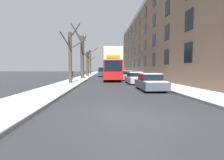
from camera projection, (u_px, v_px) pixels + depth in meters
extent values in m
plane|color=#303335|center=(137.00, 116.00, 6.19)|extent=(320.00, 320.00, 0.00)
cube|color=slate|center=(91.00, 74.00, 58.74)|extent=(2.76, 130.00, 0.13)
cube|color=white|center=(91.00, 74.00, 58.74)|extent=(2.73, 130.00, 0.03)
cube|color=slate|center=(121.00, 74.00, 59.29)|extent=(2.76, 130.00, 0.13)
cube|color=white|center=(121.00, 74.00, 59.28)|extent=(2.73, 130.00, 0.03)
cube|color=#7A604C|center=(161.00, 43.00, 36.24)|extent=(9.00, 53.40, 14.17)
cube|color=black|center=(188.00, 53.00, 15.41)|extent=(0.08, 1.40, 1.80)
cube|color=black|center=(167.00, 57.00, 20.61)|extent=(0.08, 1.40, 1.80)
cube|color=black|center=(154.00, 60.00, 25.82)|extent=(0.08, 1.40, 1.80)
cube|color=black|center=(145.00, 61.00, 31.02)|extent=(0.08, 1.40, 1.80)
cube|color=black|center=(139.00, 62.00, 36.23)|extent=(0.08, 1.40, 1.80)
cube|color=black|center=(134.00, 63.00, 41.43)|extent=(0.08, 1.40, 1.80)
cube|color=black|center=(131.00, 64.00, 46.64)|extent=(0.08, 1.40, 1.80)
cube|color=black|center=(128.00, 65.00, 51.84)|extent=(0.08, 1.40, 1.80)
cube|color=black|center=(126.00, 65.00, 57.05)|extent=(0.08, 1.40, 1.80)
cube|color=black|center=(189.00, 20.00, 15.24)|extent=(0.08, 1.40, 1.80)
cube|color=black|center=(167.00, 33.00, 20.44)|extent=(0.08, 1.40, 1.80)
cube|color=black|center=(154.00, 40.00, 25.65)|extent=(0.08, 1.40, 1.80)
cube|color=black|center=(145.00, 45.00, 30.85)|extent=(0.08, 1.40, 1.80)
cube|color=black|center=(139.00, 49.00, 36.06)|extent=(0.08, 1.40, 1.80)
cube|color=black|center=(134.00, 51.00, 41.26)|extent=(0.08, 1.40, 1.80)
cube|color=black|center=(131.00, 53.00, 46.47)|extent=(0.08, 1.40, 1.80)
cube|color=black|center=(128.00, 55.00, 51.67)|extent=(0.08, 1.40, 1.80)
cube|color=black|center=(126.00, 56.00, 56.88)|extent=(0.08, 1.40, 1.80)
cube|color=black|center=(167.00, 8.00, 20.28)|extent=(0.08, 1.40, 1.80)
cube|color=black|center=(154.00, 21.00, 25.48)|extent=(0.08, 1.40, 1.80)
cube|color=black|center=(145.00, 29.00, 30.68)|extent=(0.08, 1.40, 1.80)
cube|color=black|center=(139.00, 35.00, 35.89)|extent=(0.08, 1.40, 1.80)
cube|color=black|center=(135.00, 39.00, 41.09)|extent=(0.08, 1.40, 1.80)
cube|color=black|center=(131.00, 43.00, 46.30)|extent=(0.08, 1.40, 1.80)
cube|color=black|center=(128.00, 45.00, 51.50)|extent=(0.08, 1.40, 1.80)
cube|color=black|center=(126.00, 48.00, 56.71)|extent=(0.08, 1.40, 1.80)
cube|color=black|center=(154.00, 1.00, 25.31)|extent=(0.08, 1.40, 1.80)
cube|color=black|center=(146.00, 12.00, 30.51)|extent=(0.08, 1.40, 1.80)
cube|color=black|center=(139.00, 21.00, 35.72)|extent=(0.08, 1.40, 1.80)
cube|color=black|center=(135.00, 27.00, 40.92)|extent=(0.08, 1.40, 1.80)
cube|color=black|center=(131.00, 32.00, 46.13)|extent=(0.08, 1.40, 1.80)
cube|color=black|center=(128.00, 36.00, 51.33)|extent=(0.08, 1.40, 1.80)
cube|color=black|center=(126.00, 39.00, 56.54)|extent=(0.08, 1.40, 1.80)
cube|color=beige|center=(139.00, 11.00, 35.60)|extent=(0.12, 52.34, 0.44)
cylinder|color=#423A30|center=(70.00, 58.00, 19.23)|extent=(0.37, 0.37, 5.72)
cylinder|color=#423A30|center=(69.00, 43.00, 18.46)|extent=(0.24, 1.44, 1.18)
cylinder|color=#423A30|center=(65.00, 40.00, 18.39)|extent=(0.91, 1.56, 1.53)
cylinder|color=#423A30|center=(78.00, 44.00, 19.17)|extent=(1.76, 0.15, 1.12)
cylinder|color=#423A30|center=(75.00, 31.00, 18.68)|extent=(1.36, 0.98, 1.51)
cylinder|color=#423A30|center=(70.00, 36.00, 20.38)|extent=(0.65, 2.76, 1.89)
cylinder|color=#423A30|center=(82.00, 58.00, 29.46)|extent=(0.64, 0.64, 7.26)
cylinder|color=#423A30|center=(82.00, 48.00, 28.48)|extent=(0.31, 1.94, 1.75)
cylinder|color=#423A30|center=(84.00, 40.00, 28.97)|extent=(0.99, 0.96, 1.43)
cylinder|color=#423A30|center=(79.00, 36.00, 29.20)|extent=(1.26, 0.26, 1.96)
cylinder|color=#423A30|center=(77.00, 34.00, 28.75)|extent=(1.91, 1.14, 3.09)
cylinder|color=#423A30|center=(87.00, 64.00, 40.76)|extent=(0.65, 0.65, 5.75)
cylinder|color=#423A30|center=(88.00, 55.00, 39.99)|extent=(0.90, 1.57, 1.91)
cylinder|color=#423A30|center=(87.00, 56.00, 40.22)|extent=(0.29, 1.09, 1.92)
cylinder|color=#423A30|center=(84.00, 54.00, 40.36)|extent=(1.58, 0.71, 1.89)
cylinder|color=#423A30|center=(90.00, 63.00, 52.27)|extent=(0.52, 0.52, 7.41)
cylinder|color=#423A30|center=(88.00, 56.00, 53.20)|extent=(1.58, 2.39, 2.36)
cylinder|color=#423A30|center=(94.00, 50.00, 52.30)|extent=(2.62, 0.59, 1.85)
cylinder|color=#423A30|center=(89.00, 57.00, 51.46)|extent=(1.10, 1.59, 2.54)
cylinder|color=#423A30|center=(92.00, 59.00, 51.80)|extent=(1.55, 1.09, 1.39)
cube|color=red|center=(111.00, 70.00, 26.91)|extent=(2.46, 10.64, 2.53)
cube|color=beige|center=(111.00, 56.00, 26.79)|extent=(2.41, 10.43, 1.54)
cube|color=beige|center=(111.00, 51.00, 26.74)|extent=(2.41, 10.43, 0.12)
cube|color=black|center=(111.00, 67.00, 26.88)|extent=(2.49, 9.37, 1.32)
cube|color=black|center=(111.00, 56.00, 26.78)|extent=(2.49, 9.37, 1.17)
cube|color=black|center=(113.00, 66.00, 21.60)|extent=(2.21, 0.06, 1.38)
cube|color=orange|center=(113.00, 56.00, 21.52)|extent=(1.72, 0.05, 0.32)
cylinder|color=black|center=(104.00, 78.00, 23.73)|extent=(0.30, 1.02, 1.02)
cylinder|color=black|center=(120.00, 78.00, 23.85)|extent=(0.30, 1.02, 1.02)
cylinder|color=black|center=(104.00, 76.00, 29.89)|extent=(0.30, 1.02, 1.02)
cylinder|color=black|center=(116.00, 76.00, 30.00)|extent=(0.30, 1.02, 1.02)
cube|color=#474C56|center=(150.00, 84.00, 13.75)|extent=(1.74, 4.00, 0.59)
cube|color=black|center=(150.00, 77.00, 13.87)|extent=(1.49, 2.00, 0.52)
cube|color=white|center=(150.00, 74.00, 13.85)|extent=(1.46, 1.90, 0.06)
cube|color=white|center=(156.00, 82.00, 12.31)|extent=(1.56, 1.04, 0.05)
cylinder|color=black|center=(144.00, 88.00, 12.52)|extent=(0.20, 0.61, 0.61)
cylinder|color=black|center=(165.00, 88.00, 12.60)|extent=(0.20, 0.61, 0.61)
cylinder|color=black|center=(138.00, 85.00, 14.91)|extent=(0.20, 0.61, 0.61)
cylinder|color=black|center=(155.00, 85.00, 14.99)|extent=(0.20, 0.61, 0.61)
cube|color=#9EA3AD|center=(135.00, 80.00, 20.12)|extent=(1.79, 4.52, 0.60)
cube|color=black|center=(135.00, 75.00, 20.26)|extent=(1.54, 2.26, 0.51)
cube|color=white|center=(135.00, 72.00, 20.25)|extent=(1.50, 2.15, 0.10)
cube|color=white|center=(138.00, 77.00, 18.50)|extent=(1.61, 1.18, 0.08)
cylinder|color=black|center=(130.00, 82.00, 18.73)|extent=(0.20, 0.63, 0.63)
cylinder|color=black|center=(145.00, 82.00, 18.82)|extent=(0.20, 0.63, 0.63)
cylinder|color=black|center=(127.00, 80.00, 21.44)|extent=(0.20, 0.63, 0.63)
cylinder|color=black|center=(139.00, 80.00, 21.52)|extent=(0.20, 0.63, 0.63)
cube|color=slate|center=(127.00, 77.00, 26.46)|extent=(1.85, 4.21, 0.67)
cube|color=black|center=(127.00, 73.00, 26.59)|extent=(1.59, 2.11, 0.58)
cube|color=white|center=(127.00, 71.00, 26.57)|extent=(1.56, 2.00, 0.05)
cube|color=white|center=(129.00, 75.00, 24.94)|extent=(1.67, 1.10, 0.04)
cylinder|color=black|center=(123.00, 79.00, 25.16)|extent=(0.20, 0.64, 0.64)
cylinder|color=black|center=(134.00, 79.00, 25.25)|extent=(0.20, 0.64, 0.64)
cylinder|color=black|center=(121.00, 78.00, 27.68)|extent=(0.20, 0.64, 0.64)
cylinder|color=black|center=(131.00, 78.00, 27.77)|extent=(0.20, 0.64, 0.64)
cube|color=#333842|center=(103.00, 72.00, 41.04)|extent=(2.02, 5.18, 1.90)
cube|color=black|center=(103.00, 70.00, 38.45)|extent=(1.78, 0.06, 0.84)
cylinder|color=black|center=(99.00, 75.00, 39.38)|extent=(0.22, 0.68, 0.68)
cylinder|color=black|center=(107.00, 75.00, 39.48)|extent=(0.22, 0.68, 0.68)
cylinder|color=black|center=(99.00, 75.00, 42.69)|extent=(0.22, 0.68, 0.68)
cylinder|color=black|center=(106.00, 75.00, 42.79)|extent=(0.22, 0.68, 0.68)
cylinder|color=navy|center=(72.00, 78.00, 25.35)|extent=(0.16, 0.16, 0.74)
cylinder|color=navy|center=(71.00, 78.00, 25.32)|extent=(0.16, 0.16, 0.74)
cylinder|color=black|center=(72.00, 74.00, 25.30)|extent=(0.35, 0.35, 0.65)
sphere|color=beige|center=(72.00, 71.00, 25.27)|extent=(0.20, 0.20, 0.20)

